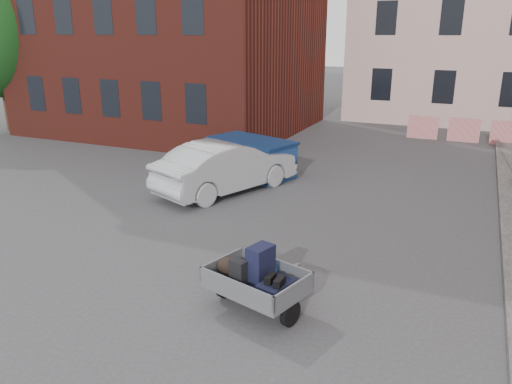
% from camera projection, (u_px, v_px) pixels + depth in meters
% --- Properties ---
extents(ground, '(120.00, 120.00, 0.00)m').
position_uv_depth(ground, '(211.00, 264.00, 10.31)').
color(ground, '#38383A').
rests_on(ground, ground).
extents(far_building, '(6.00, 6.00, 8.00)m').
position_uv_depth(far_building, '(114.00, 40.00, 35.93)').
color(far_building, maroon).
rests_on(far_building, ground).
extents(barriers, '(4.70, 0.18, 1.00)m').
position_uv_depth(barriers, '(464.00, 130.00, 21.57)').
color(barriers, red).
rests_on(barriers, ground).
extents(trailer, '(1.84, 1.96, 1.20)m').
position_uv_depth(trailer, '(256.00, 278.00, 8.42)').
color(trailer, black).
rests_on(trailer, ground).
extents(dumpster, '(3.20, 2.35, 1.20)m').
position_uv_depth(dumpster, '(252.00, 157.00, 16.56)').
color(dumpster, '#1D468D').
rests_on(dumpster, ground).
extents(silver_car, '(3.19, 4.85, 1.51)m').
position_uv_depth(silver_car, '(227.00, 166.00, 14.82)').
color(silver_car, '#ACAFB4').
rests_on(silver_car, ground).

